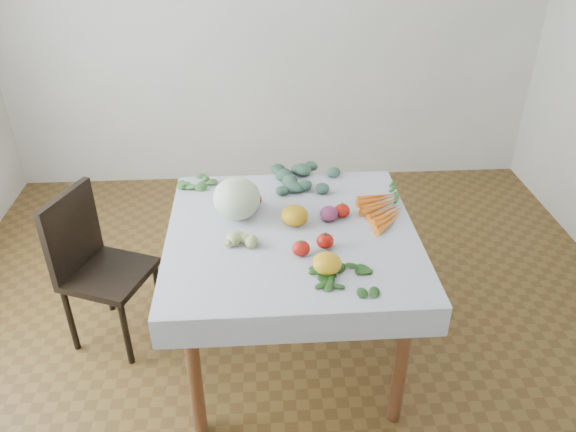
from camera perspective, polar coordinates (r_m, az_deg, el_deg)
name	(u,v)px	position (r m, az deg, el deg)	size (l,w,h in m)	color
ground	(291,352)	(3.02, 0.34, -13.65)	(4.00, 4.00, 0.00)	brown
back_wall	(272,5)	(4.20, -1.64, 20.68)	(4.00, 0.04, 2.70)	white
table	(292,250)	(2.60, 0.38, -3.45)	(1.00, 1.00, 0.75)	brown
tablecloth	(292,232)	(2.54, 0.39, -1.62)	(1.12, 1.12, 0.01)	white
chair	(93,260)	(2.99, -19.17, -4.20)	(0.49, 0.49, 0.84)	black
cabbage	(237,198)	(2.61, -5.22, 1.79)	(0.22, 0.22, 0.20)	beige
tomato_a	(253,199)	(2.72, -3.57, 1.69)	(0.08, 0.08, 0.07)	#AC130B
tomato_b	(342,211)	(2.65, 5.52, 0.56)	(0.07, 0.07, 0.06)	#AC130B
tomato_c	(325,241)	(2.42, 3.79, -2.54)	(0.08, 0.08, 0.07)	#AC130B
tomato_d	(301,248)	(2.37, 1.34, -3.31)	(0.08, 0.08, 0.07)	#AC130B
heirloom_back	(295,215)	(2.57, 0.68, 0.06)	(0.13, 0.13, 0.09)	orange
heirloom_front	(327,263)	(2.28, 4.01, -4.82)	(0.12, 0.12, 0.08)	orange
onion_a	(244,206)	(2.68, -4.47, 0.98)	(0.07, 0.07, 0.06)	#57183B
onion_b	(329,214)	(2.61, 4.19, 0.24)	(0.08, 0.08, 0.07)	#57183B
tomatillo_cluster	(238,239)	(2.45, -5.07, -2.39)	(0.15, 0.11, 0.05)	#AEBE6E
carrot_bunch	(383,209)	(2.71, 9.60, 0.68)	(0.22, 0.38, 0.03)	orange
kale_bunch	(308,177)	(2.95, 2.09, 3.99)	(0.34, 0.33, 0.05)	#3A604C
basil_bunch	(341,279)	(2.26, 5.40, -6.38)	(0.25, 0.22, 0.01)	#1A4F18
dill_bunch	(202,184)	(2.94, -8.72, 3.28)	(0.22, 0.17, 0.02)	#3D6F32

